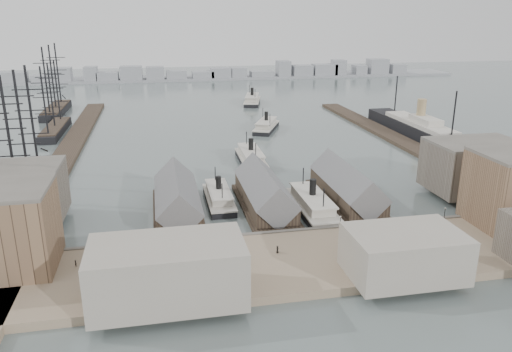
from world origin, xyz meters
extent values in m
plane|color=#4E5A59|center=(0.00, 0.00, 0.00)|extent=(900.00, 900.00, 0.00)
cube|color=#857159|center=(0.00, -20.00, 1.00)|extent=(180.00, 30.00, 2.00)
cube|color=#59544C|center=(0.00, -5.20, 1.15)|extent=(180.00, 1.20, 2.30)
cube|color=#2D231C|center=(-68.00, 100.00, 0.80)|extent=(10.00, 220.00, 1.60)
cube|color=#2D231C|center=(78.00, 90.00, 0.80)|extent=(10.00, 180.00, 1.60)
cube|color=#2D231C|center=(-26.00, 16.00, 0.60)|extent=(14.00, 42.00, 1.20)
cube|color=#2D231C|center=(-26.00, 17.00, 3.70)|extent=(12.00, 36.00, 5.00)
cube|color=#59595B|center=(-26.00, 17.00, 6.30)|extent=(12.60, 37.00, 12.60)
cube|color=#2D231C|center=(0.00, 16.00, 0.60)|extent=(14.00, 42.00, 1.20)
cube|color=#2D231C|center=(0.00, 17.00, 3.70)|extent=(12.00, 36.00, 5.00)
cube|color=#59595B|center=(0.00, 17.00, 6.30)|extent=(12.60, 37.00, 12.60)
cube|color=#2D231C|center=(26.00, 16.00, 0.60)|extent=(14.00, 42.00, 1.20)
cube|color=#2D231C|center=(26.00, 17.00, 3.70)|extent=(12.00, 36.00, 5.00)
cube|color=#59595B|center=(26.00, 17.00, 6.30)|extent=(12.60, 37.00, 12.60)
cube|color=#60564C|center=(-70.00, 18.00, 9.00)|extent=(26.00, 20.00, 14.00)
cube|color=#60564C|center=(68.00, 15.00, 9.50)|extent=(28.00, 20.00, 15.00)
cube|color=gray|center=(20.00, -32.00, 7.00)|extent=(24.00, 16.00, 10.00)
cube|color=gray|center=(-30.00, -32.00, 8.00)|extent=(30.00, 16.00, 12.00)
cylinder|color=black|center=(-45.00, -7.00, 3.80)|extent=(0.16, 0.16, 3.60)
sphere|color=beige|center=(-45.00, -7.00, 5.70)|extent=(0.44, 0.44, 0.44)
cylinder|color=black|center=(-15.00, -7.00, 3.80)|extent=(0.16, 0.16, 3.60)
sphere|color=beige|center=(-15.00, -7.00, 5.70)|extent=(0.44, 0.44, 0.44)
cylinder|color=black|center=(15.00, -7.00, 3.80)|extent=(0.16, 0.16, 3.60)
sphere|color=beige|center=(15.00, -7.00, 5.70)|extent=(0.44, 0.44, 0.44)
cylinder|color=black|center=(45.00, -7.00, 3.80)|extent=(0.16, 0.16, 3.60)
sphere|color=beige|center=(45.00, -7.00, 5.70)|extent=(0.44, 0.44, 0.44)
cube|color=gray|center=(0.00, 340.00, 1.00)|extent=(500.00, 40.00, 2.00)
cube|color=gray|center=(-145.16, 330.00, 5.14)|extent=(20.65, 14.00, 10.28)
cube|color=gray|center=(-123.57, 330.00, 3.62)|extent=(14.71, 14.00, 7.23)
cube|color=gray|center=(-107.98, 330.00, 6.62)|extent=(17.63, 14.00, 13.23)
cube|color=gray|center=(-83.49, 330.00, 6.79)|extent=(10.74, 14.00, 13.58)
cube|color=gray|center=(-69.86, 330.00, 4.32)|extent=(18.06, 14.00, 8.64)
cube|color=gray|center=(-49.92, 330.00, 6.64)|extent=(18.55, 14.00, 13.29)
cube|color=gray|center=(-29.70, 330.00, 6.24)|extent=(15.33, 14.00, 12.47)
cube|color=gray|center=(-11.29, 330.00, 4.36)|extent=(17.56, 14.00, 8.72)
cube|color=gray|center=(11.96, 330.00, 3.82)|extent=(18.76, 14.00, 7.63)
cube|color=gray|center=(27.85, 330.00, 5.17)|extent=(17.61, 14.00, 10.35)
cube|color=gray|center=(44.04, 330.00, 5.15)|extent=(13.38, 14.00, 10.30)
cube|color=gray|center=(65.61, 330.00, 3.38)|extent=(20.73, 14.00, 6.75)
cube|color=gray|center=(85.69, 330.00, 7.79)|extent=(11.51, 14.00, 15.57)
cube|color=gray|center=(103.47, 330.00, 5.63)|extent=(18.17, 14.00, 11.26)
cube|color=gray|center=(125.20, 330.00, 5.92)|extent=(21.81, 14.00, 11.83)
cube|color=gray|center=(139.05, 330.00, 7.75)|extent=(11.12, 14.00, 15.50)
cube|color=gray|center=(159.69, 330.00, 5.14)|extent=(10.90, 14.00, 10.29)
cube|color=gray|center=(177.90, 330.00, 7.86)|extent=(17.95, 14.00, 15.72)
cube|color=gray|center=(197.92, 330.00, 5.26)|extent=(14.21, 14.00, 10.51)
cube|color=black|center=(-13.00, 23.59, 0.83)|extent=(7.42, 25.97, 1.67)
cube|color=beige|center=(-13.00, 23.59, 2.04)|extent=(7.79, 25.97, 0.46)
cube|color=beige|center=(-13.00, 23.59, 3.34)|extent=(6.03, 18.55, 2.04)
cube|color=beige|center=(-13.00, 23.59, 4.64)|extent=(6.49, 20.41, 0.37)
cylinder|color=black|center=(-13.00, 23.59, 6.68)|extent=(1.67, 1.67, 4.17)
cylinder|color=black|center=(-13.00, 31.93, 6.49)|extent=(0.28, 0.28, 5.57)
cylinder|color=black|center=(-13.00, 15.24, 6.49)|extent=(0.28, 0.28, 5.57)
cube|color=black|center=(13.00, 10.74, 0.98)|extent=(8.69, 30.40, 1.95)
cube|color=beige|center=(13.00, 10.74, 2.39)|extent=(9.12, 30.40, 0.54)
cube|color=beige|center=(13.00, 10.74, 3.91)|extent=(7.06, 21.71, 2.39)
cube|color=beige|center=(13.00, 10.74, 5.43)|extent=(7.60, 23.88, 0.43)
cylinder|color=black|center=(13.00, 10.74, 7.82)|extent=(1.95, 1.95, 4.89)
cylinder|color=black|center=(13.00, 20.51, 7.60)|extent=(0.33, 0.33, 6.51)
cylinder|color=black|center=(13.00, 0.97, 7.60)|extent=(0.33, 0.33, 6.51)
cube|color=black|center=(4.92, 64.57, 0.95)|extent=(9.04, 29.76, 1.90)
cube|color=beige|center=(4.92, 64.57, 2.33)|extent=(9.47, 29.77, 0.53)
cube|color=beige|center=(4.92, 64.57, 3.81)|extent=(7.29, 21.27, 2.33)
cube|color=beige|center=(4.92, 64.57, 5.28)|extent=(7.86, 23.40, 0.42)
cylinder|color=black|center=(4.92, 64.57, 7.61)|extent=(1.90, 1.90, 4.76)
cylinder|color=black|center=(4.92, 74.08, 7.40)|extent=(0.32, 0.32, 6.34)
cylinder|color=black|center=(4.92, 55.06, 7.40)|extent=(0.32, 0.32, 6.34)
cube|color=black|center=(23.45, 120.61, 0.90)|extent=(18.74, 28.81, 1.80)
cube|color=beige|center=(23.45, 120.61, 2.20)|extent=(19.11, 28.97, 0.50)
cube|color=beige|center=(23.45, 120.61, 3.60)|extent=(14.10, 20.90, 2.20)
cube|color=beige|center=(23.45, 120.61, 5.00)|extent=(15.38, 22.92, 0.40)
cylinder|color=black|center=(23.45, 120.61, 7.20)|extent=(1.80, 1.80, 4.50)
cylinder|color=black|center=(23.45, 129.61, 7.00)|extent=(0.30, 0.30, 6.00)
cylinder|color=black|center=(23.45, 111.62, 7.00)|extent=(0.30, 0.30, 6.00)
cube|color=black|center=(31.18, 198.21, 1.01)|extent=(16.36, 32.58, 2.01)
cube|color=beige|center=(31.18, 198.21, 2.46)|extent=(16.79, 32.69, 0.56)
cube|color=beige|center=(31.18, 198.21, 4.03)|extent=(12.54, 23.49, 2.46)
cube|color=beige|center=(31.18, 198.21, 5.60)|extent=(13.63, 25.79, 0.45)
cylinder|color=black|center=(31.18, 198.21, 8.06)|extent=(2.01, 2.01, 5.04)
cylinder|color=black|center=(31.18, 208.29, 7.83)|extent=(0.34, 0.34, 6.72)
cylinder|color=black|center=(31.18, 188.14, 7.83)|extent=(0.34, 0.34, 6.72)
cube|color=black|center=(-74.26, 45.01, 1.90)|extent=(9.50, 65.47, 3.80)
cube|color=#2D231C|center=(-74.26, 45.01, 4.12)|extent=(8.98, 58.93, 0.63)
cylinder|color=black|center=(-74.26, 37.37, 21.12)|extent=(0.84, 0.84, 35.90)
cylinder|color=black|center=(-74.26, 52.65, 21.12)|extent=(0.84, 0.84, 35.90)
cylinder|color=black|center=(-74.26, 67.93, 21.12)|extent=(0.84, 0.84, 35.90)
cube|color=black|center=(-79.78, 134.71, 1.66)|extent=(8.28, 47.86, 3.31)
cube|color=#2D231C|center=(-79.78, 134.71, 3.59)|extent=(7.82, 43.08, 0.55)
cylinder|color=black|center=(-79.78, 117.96, 18.41)|extent=(0.74, 0.74, 31.30)
cylinder|color=black|center=(-79.78, 134.71, 18.41)|extent=(0.74, 0.74, 31.30)
cylinder|color=black|center=(-79.78, 151.46, 18.41)|extent=(0.74, 0.74, 31.30)
cube|color=black|center=(-88.12, 187.40, 1.92)|extent=(9.60, 53.34, 3.84)
cube|color=#2D231C|center=(-88.12, 187.40, 4.16)|extent=(9.07, 48.00, 0.64)
cylinder|color=black|center=(-88.12, 168.73, 21.34)|extent=(0.85, 0.85, 36.27)
cylinder|color=black|center=(-88.12, 187.40, 21.34)|extent=(0.85, 0.85, 36.27)
cylinder|color=black|center=(-88.12, 206.06, 21.34)|extent=(0.85, 0.85, 36.27)
cube|color=black|center=(92.00, 92.62, 2.85)|extent=(12.36, 90.30, 5.70)
cube|color=beige|center=(92.00, 92.62, 6.65)|extent=(10.46, 52.28, 1.90)
cube|color=beige|center=(92.00, 87.87, 9.03)|extent=(7.60, 19.01, 2.85)
cylinder|color=tan|center=(92.00, 92.62, 13.31)|extent=(4.18, 4.18, 9.50)
cube|color=black|center=(35.97, -14.45, 2.37)|extent=(2.72, 8.86, 0.74)
cube|color=#2E3929|center=(35.97, -14.45, 3.93)|extent=(2.84, 9.33, 2.39)
cube|color=#59595B|center=(35.97, -14.45, 5.27)|extent=(3.04, 9.71, 0.28)
imported|color=black|center=(-40.10, -17.23, 2.78)|extent=(1.88, 1.87, 1.55)
cube|color=#3F2D21|center=(-42.07, -18.93, 2.90)|extent=(2.95, 2.84, 0.25)
cylinder|color=black|center=(-41.61, -19.46, 2.55)|extent=(0.88, 0.78, 1.10)
cylinder|color=black|center=(-42.53, -18.41, 2.55)|extent=(0.88, 0.78, 1.10)
imported|color=black|center=(-13.29, -20.47, 2.78)|extent=(2.02, 1.61, 1.55)
cube|color=#3F2D21|center=(-15.59, -21.70, 2.90)|extent=(3.00, 2.55, 0.25)
cylinder|color=black|center=(-15.26, -22.31, 2.55)|extent=(1.01, 0.59, 1.10)
cylinder|color=black|center=(-15.92, -21.08, 2.55)|extent=(1.01, 0.59, 1.10)
imported|color=black|center=(16.19, -25.85, 2.82)|extent=(1.51, 1.73, 1.65)
cube|color=#3F2D21|center=(13.60, -25.66, 2.90)|extent=(2.70, 1.68, 0.25)
cylinder|color=black|center=(13.54, -26.36, 2.55)|extent=(1.10, 0.16, 1.10)
cylinder|color=black|center=(13.65, -24.96, 2.55)|extent=(1.10, 0.16, 1.10)
imported|color=black|center=(-50.07, -14.28, 2.78)|extent=(0.70, 0.69, 1.57)
imported|color=black|center=(-32.29, -22.24, 2.91)|extent=(1.04, 1.11, 1.81)
imported|color=black|center=(-15.12, -11.51, 2.79)|extent=(0.95, 1.17, 1.59)
imported|color=black|center=(-20.42, -24.64, 2.84)|extent=(0.82, 1.06, 1.68)
imported|color=black|center=(-4.20, -16.68, 2.89)|extent=(0.76, 0.98, 1.79)
imported|color=black|center=(11.23, -17.25, 2.84)|extent=(0.73, 0.63, 1.69)
imported|color=black|center=(17.22, -14.77, 2.91)|extent=(1.04, 1.11, 1.83)
imported|color=black|center=(27.78, -24.09, 2.84)|extent=(1.11, 0.66, 1.68)
imported|color=black|center=(42.58, -14.18, 2.86)|extent=(0.48, 1.03, 1.72)
camera|label=1|loc=(-30.16, -120.25, 55.78)|focal=35.00mm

